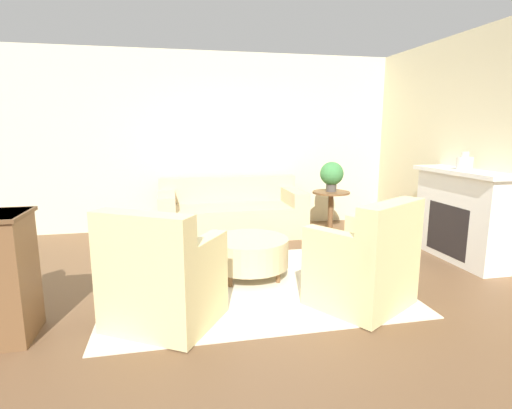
# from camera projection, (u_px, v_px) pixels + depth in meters

# --- Properties ---
(ground_plane) EXTENTS (16.00, 16.00, 0.00)m
(ground_plane) POSITION_uv_depth(u_px,v_px,m) (253.00, 285.00, 4.17)
(ground_plane) COLOR brown
(wall_back) EXTENTS (9.28, 0.12, 2.80)m
(wall_back) POSITION_uv_depth(u_px,v_px,m) (220.00, 142.00, 6.50)
(wall_back) COLOR beige
(wall_back) RESTS_ON ground_plane
(wall_right) EXTENTS (0.12, 9.70, 2.80)m
(wall_right) POSITION_uv_depth(u_px,v_px,m) (505.00, 147.00, 4.50)
(wall_right) COLOR beige
(wall_right) RESTS_ON ground_plane
(rug) EXTENTS (2.92, 2.16, 0.01)m
(rug) POSITION_uv_depth(u_px,v_px,m) (253.00, 285.00, 4.17)
(rug) COLOR beige
(rug) RESTS_ON ground_plane
(couch) EXTENTS (2.16, 0.96, 0.86)m
(couch) POSITION_uv_depth(u_px,v_px,m) (232.00, 214.00, 6.12)
(couch) COLOR #C6B289
(couch) RESTS_ON ground_plane
(armchair_left) EXTENTS (1.08, 1.05, 0.99)m
(armchair_left) POSITION_uv_depth(u_px,v_px,m) (161.00, 281.00, 3.24)
(armchair_left) COLOR beige
(armchair_left) RESTS_ON rug
(armchair_right) EXTENTS (1.08, 1.05, 0.99)m
(armchair_right) POSITION_uv_depth(u_px,v_px,m) (366.00, 266.00, 3.61)
(armchair_right) COLOR beige
(armchair_right) RESTS_ON rug
(ottoman_table) EXTENTS (0.85, 0.85, 0.43)m
(ottoman_table) POSITION_uv_depth(u_px,v_px,m) (250.00, 252.00, 4.36)
(ottoman_table) COLOR #C6B289
(ottoman_table) RESTS_ON rug
(side_table) EXTENTS (0.58, 0.58, 0.64)m
(side_table) POSITION_uv_depth(u_px,v_px,m) (331.00, 204.00, 6.32)
(side_table) COLOR brown
(side_table) RESTS_ON ground_plane
(fireplace) EXTENTS (0.44, 1.40, 1.12)m
(fireplace) POSITION_uv_depth(u_px,v_px,m) (461.00, 213.00, 4.89)
(fireplace) COLOR white
(fireplace) RESTS_ON ground_plane
(vase_mantel_near) EXTENTS (0.19, 0.19, 0.21)m
(vase_mantel_near) POSITION_uv_depth(u_px,v_px,m) (465.00, 163.00, 4.77)
(vase_mantel_near) COLOR silver
(vase_mantel_near) RESTS_ON fireplace
(potted_plant_on_side_table) EXTENTS (0.37, 0.37, 0.47)m
(potted_plant_on_side_table) POSITION_uv_depth(u_px,v_px,m) (332.00, 174.00, 6.23)
(potted_plant_on_side_table) COLOR #4C4742
(potted_plant_on_side_table) RESTS_ON side_table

